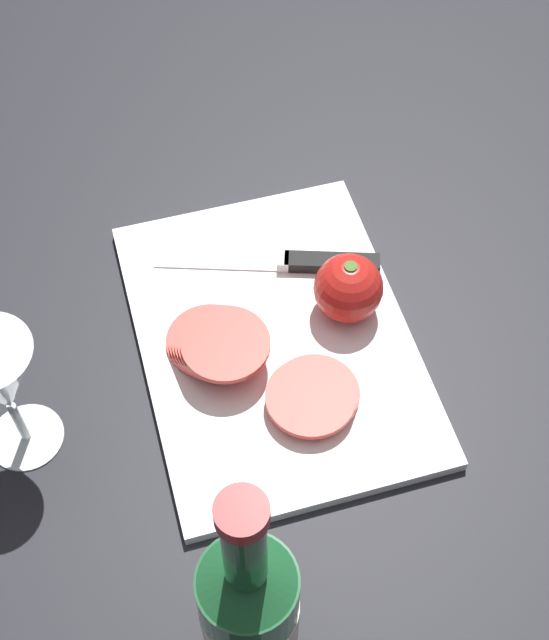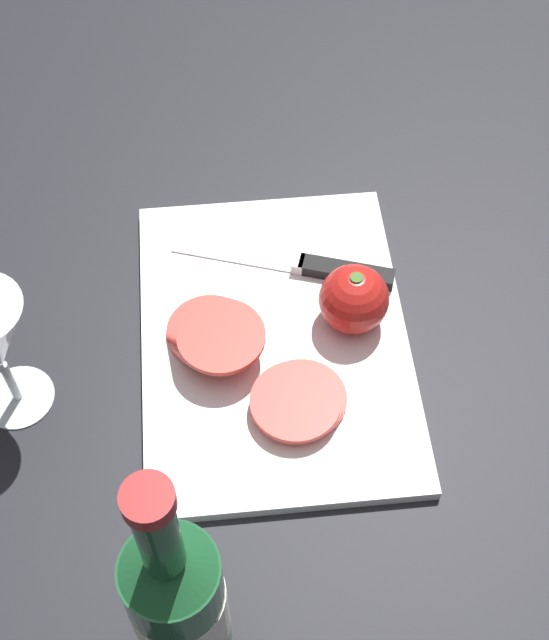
{
  "view_description": "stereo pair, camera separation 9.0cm",
  "coord_description": "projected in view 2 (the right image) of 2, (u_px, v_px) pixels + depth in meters",
  "views": [
    {
      "loc": [
        -0.44,
        0.17,
        0.79
      ],
      "look_at": [
        0.05,
        0.03,
        0.04
      ],
      "focal_mm": 50.0,
      "sensor_mm": 36.0,
      "label": 1
    },
    {
      "loc": [
        -0.46,
        0.08,
        0.79
      ],
      "look_at": [
        0.05,
        0.03,
        0.04
      ],
      "focal_mm": 50.0,
      "sensor_mm": 36.0,
      "label": 2
    }
  ],
  "objects": [
    {
      "name": "cutting_board",
      "position": [
        274.0,
        340.0,
        0.93
      ],
      "size": [
        0.38,
        0.28,
        0.01
      ],
      "color": "white",
      "rests_on": "ground_plane"
    },
    {
      "name": "tomato_slice_stack_near",
      "position": [
        299.0,
        400.0,
        0.87
      ],
      "size": [
        0.1,
        0.1,
        0.02
      ],
      "color": "#D63D33",
      "rests_on": "cutting_board"
    },
    {
      "name": "wine_bottle",
      "position": [
        178.0,
        602.0,
        0.68
      ],
      "size": [
        0.08,
        0.08,
        0.31
      ],
      "color": "#194C28",
      "rests_on": "ground_plane"
    },
    {
      "name": "tomato_slice_stack_far",
      "position": [
        215.0,
        334.0,
        0.91
      ],
      "size": [
        0.12,
        0.1,
        0.04
      ],
      "color": "#D63D33",
      "rests_on": "cutting_board"
    },
    {
      "name": "whole_tomato",
      "position": [
        354.0,
        299.0,
        0.91
      ],
      "size": [
        0.07,
        0.07,
        0.07
      ],
      "color": "red",
      "rests_on": "cutting_board"
    },
    {
      "name": "knife",
      "position": [
        327.0,
        269.0,
        0.97
      ],
      "size": [
        0.1,
        0.24,
        0.01
      ],
      "rotation": [
        0.0,
        0.0,
        1.25
      ],
      "color": "silver",
      "rests_on": "cutting_board"
    },
    {
      "name": "ground_plane",
      "position": [
        313.0,
        382.0,
        0.91
      ],
      "size": [
        3.0,
        3.0,
        0.0
      ],
      "primitive_type": "plane",
      "color": "black"
    }
  ]
}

